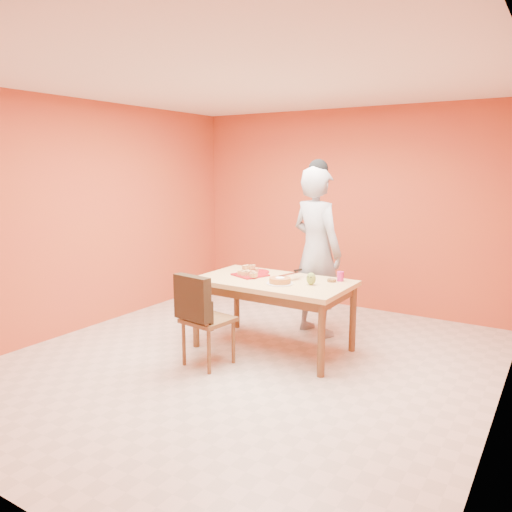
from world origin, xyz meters
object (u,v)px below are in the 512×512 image
Objects in this scene: dining_table at (274,288)px; sponge_cake at (280,280)px; person at (317,252)px; red_dinner_plate at (257,272)px; checker_tin at (332,280)px; dining_chair at (207,318)px; egg_ornament at (311,279)px; pastry_platter at (250,275)px; magenta_glass at (340,276)px.

dining_table is 7.32× the size of sponge_cake.
person reaches higher than sponge_cake.
red_dinner_plate is 0.89m from checker_tin.
dining_table is 0.61m from checker_tin.
dining_chair is 1.11m from egg_ornament.
dining_chair is at bearing -90.80° from pastry_platter.
sponge_cake is 0.31m from egg_ornament.
dining_table is 12.89× the size of egg_ornament.
checker_tin reaches higher than dining_table.
person is at bearing 123.92° from egg_ornament.
magenta_glass reaches higher than dining_table.
person reaches higher than pastry_platter.
person is (0.15, 0.72, 0.30)m from dining_table.
dining_table is 0.24m from sponge_cake.
red_dinner_plate is 2.17× the size of egg_ornament.
dining_chair reaches higher than red_dinner_plate.
egg_ornament is at bearing 26.23° from sponge_cake.
magenta_glass reaches higher than checker_tin.
dining_chair is 7.49× the size of egg_ornament.
person is (0.48, 1.45, 0.48)m from dining_chair.
egg_ornament is at bearing -117.62° from checker_tin.
dining_chair is 0.82m from sponge_cake.
dining_table is 0.82m from dining_chair.
sponge_cake is 1.76× the size of egg_ornament.
red_dinner_plate is 0.96m from magenta_glass.
checker_tin is (0.88, 0.96, 0.29)m from dining_chair.
dining_chair is at bearing -114.24° from dining_table.
dining_chair is 0.81m from pastry_platter.
egg_ornament is 1.24× the size of magenta_glass.
checker_tin is at bearing 13.08° from pastry_platter.
dining_table is 15.99× the size of magenta_glass.
magenta_glass is at bearing 50.27° from checker_tin.
pastry_platter is at bearing 160.09° from sponge_cake.
egg_ornament is (0.28, -0.72, -0.14)m from person.
dining_chair reaches higher than pastry_platter.
pastry_platter is at bearing 173.38° from dining_table.
sponge_cake is 0.55m from checker_tin.
egg_ornament is 1.34× the size of checker_tin.
pastry_platter is at bearing -166.92° from checker_tin.
egg_ornament reaches higher than sponge_cake.
dining_table is at bearing -6.62° from pastry_platter.
dining_chair reaches higher than dining_table.
checker_tin is (-0.06, -0.08, -0.04)m from magenta_glass.
pastry_platter is at bearing 96.13° from dining_chair.
dining_table is at bearing -166.97° from egg_ornament.
red_dinner_plate is at bearing -173.65° from magenta_glass.
magenta_glass is (0.19, 0.31, -0.01)m from egg_ornament.
magenta_glass is (0.95, 0.11, 0.04)m from red_dinner_plate.
dining_chair is 10.01× the size of checker_tin.
dining_chair is at bearing -123.76° from egg_ornament.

